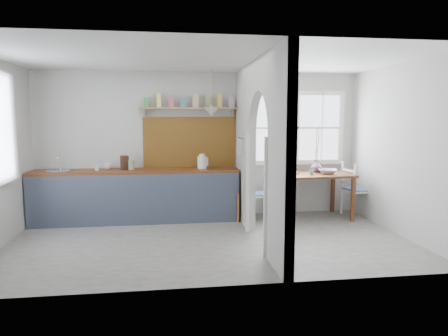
{
  "coord_description": "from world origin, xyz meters",
  "views": [
    {
      "loc": [
        -0.56,
        -5.62,
        1.77
      ],
      "look_at": [
        0.25,
        0.35,
        1.02
      ],
      "focal_mm": 32.0,
      "sensor_mm": 36.0,
      "label": 1
    }
  ],
  "objects": [
    {
      "name": "floor",
      "position": [
        0.0,
        0.0,
        0.0
      ],
      "size": [
        5.8,
        3.2,
        0.01
      ],
      "primitive_type": "cube",
      "color": "gray",
      "rests_on": "ground"
    },
    {
      "name": "ceiling",
      "position": [
        0.0,
        0.0,
        2.6
      ],
      "size": [
        5.8,
        3.2,
        0.01
      ],
      "primitive_type": "cube",
      "color": "#BBB9AC",
      "rests_on": "walls"
    },
    {
      "name": "walls",
      "position": [
        0.0,
        0.0,
        1.3
      ],
      "size": [
        5.81,
        3.21,
        2.6
      ],
      "color": "#BBB9AC",
      "rests_on": "floor"
    },
    {
      "name": "partition",
      "position": [
        0.7,
        0.06,
        1.45
      ],
      "size": [
        0.12,
        3.2,
        2.6
      ],
      "color": "#BBB9AC",
      "rests_on": "floor"
    },
    {
      "name": "nook_window",
      "position": [
        1.8,
        1.56,
        1.6
      ],
      "size": [
        1.76,
        0.1,
        1.3
      ],
      "primitive_type": null,
      "color": "white",
      "rests_on": "walls"
    },
    {
      "name": "counter",
      "position": [
        -1.13,
        1.33,
        0.46
      ],
      "size": [
        3.5,
        0.6,
        0.9
      ],
      "color": "#4C2B1A",
      "rests_on": "floor"
    },
    {
      "name": "sink",
      "position": [
        -2.43,
        1.3,
        0.89
      ],
      "size": [
        0.4,
        0.4,
        0.02
      ],
      "primitive_type": "cylinder",
      "color": "silver",
      "rests_on": "counter"
    },
    {
      "name": "backsplash",
      "position": [
        -0.2,
        1.58,
        1.35
      ],
      "size": [
        1.65,
        0.03,
        0.9
      ],
      "primitive_type": "cube",
      "color": "brown",
      "rests_on": "walls"
    },
    {
      "name": "shelf",
      "position": [
        -0.2,
        1.49,
        2.01
      ],
      "size": [
        1.75,
        0.2,
        0.21
      ],
      "color": "tan",
      "rests_on": "walls"
    },
    {
      "name": "pendant_lamp",
      "position": [
        0.15,
        1.15,
        1.88
      ],
      "size": [
        0.26,
        0.26,
        0.16
      ],
      "primitive_type": "cone",
      "color": "white",
      "rests_on": "ceiling"
    },
    {
      "name": "utensil_rail",
      "position": [
        0.61,
        0.9,
        1.45
      ],
      "size": [
        0.02,
        0.5,
        0.02
      ],
      "primitive_type": "cylinder",
      "rotation": [
        1.57,
        0.0,
        0.0
      ],
      "color": "silver",
      "rests_on": "partition"
    },
    {
      "name": "dining_table",
      "position": [
        1.95,
        1.1,
        0.4
      ],
      "size": [
        1.35,
        0.95,
        0.81
      ],
      "primitive_type": null,
      "rotation": [
        0.0,
        0.0,
        0.07
      ],
      "color": "#4C2B1A",
      "rests_on": "floor"
    },
    {
      "name": "chair_left",
      "position": [
        1.05,
        1.17,
        0.45
      ],
      "size": [
        0.45,
        0.45,
        0.91
      ],
      "primitive_type": null,
      "rotation": [
        0.0,
        0.0,
        -1.65
      ],
      "color": "white",
      "rests_on": "floor"
    },
    {
      "name": "chair_right",
      "position": [
        2.83,
        1.13,
        0.5
      ],
      "size": [
        0.5,
        0.5,
        0.99
      ],
      "primitive_type": null,
      "rotation": [
        0.0,
        0.0,
        1.68
      ],
      "color": "white",
      "rests_on": "floor"
    },
    {
      "name": "kettle",
      "position": [
        -0.01,
        1.31,
        1.03
      ],
      "size": [
        0.25,
        0.22,
        0.26
      ],
      "primitive_type": null,
      "rotation": [
        0.0,
        0.0,
        -0.23
      ],
      "color": "white",
      "rests_on": "counter"
    },
    {
      "name": "mug_a",
      "position": [
        -1.78,
        1.25,
        0.95
      ],
      "size": [
        0.12,
        0.12,
        0.1
      ],
      "primitive_type": "imported",
      "rotation": [
        0.0,
        0.0,
        -0.13
      ],
      "color": "white",
      "rests_on": "counter"
    },
    {
      "name": "mug_b",
      "position": [
        -1.64,
        1.42,
        0.95
      ],
      "size": [
        0.15,
        0.15,
        0.11
      ],
      "primitive_type": "imported",
      "rotation": [
        0.0,
        0.0,
        -0.12
      ],
      "color": "white",
      "rests_on": "counter"
    },
    {
      "name": "knife_block",
      "position": [
        -1.34,
        1.35,
        1.02
      ],
      "size": [
        0.16,
        0.18,
        0.24
      ],
      "primitive_type": "cube",
      "rotation": [
        0.0,
        0.0,
        0.39
      ],
      "color": "#391E11",
      "rests_on": "counter"
    },
    {
      "name": "jar",
      "position": [
        -1.22,
        1.3,
        0.98
      ],
      "size": [
        0.11,
        0.11,
        0.16
      ],
      "primitive_type": "cylinder",
      "rotation": [
        0.0,
        0.0,
        -0.03
      ],
      "color": "#99966E",
      "rests_on": "counter"
    },
    {
      "name": "towel_magenta",
      "position": [
        0.58,
        0.99,
        0.28
      ],
      "size": [
        0.02,
        0.03,
        0.51
      ],
      "primitive_type": "cube",
      "color": "#AE1C57",
      "rests_on": "counter"
    },
    {
      "name": "towel_orange",
      "position": [
        0.58,
        0.96,
        0.25
      ],
      "size": [
        0.02,
        0.03,
        0.5
      ],
      "primitive_type": "cube",
      "color": "#CB6B2F",
      "rests_on": "counter"
    },
    {
      "name": "bowl",
      "position": [
        2.19,
        1.02,
        0.85
      ],
      "size": [
        0.39,
        0.39,
        0.08
      ],
      "primitive_type": "imported",
      "rotation": [
        0.0,
        0.0,
        -0.24
      ],
      "color": "silver",
      "rests_on": "dining_table"
    },
    {
      "name": "table_cup",
      "position": [
        1.86,
        0.94,
        0.85
      ],
      "size": [
        0.1,
        0.1,
        0.08
      ],
      "primitive_type": "imported",
      "rotation": [
        0.0,
        0.0,
        0.15
      ],
      "color": "#80A87E",
      "rests_on": "dining_table"
    },
    {
      "name": "plate",
      "position": [
        1.6,
        1.09,
        0.81
      ],
      "size": [
        0.23,
        0.23,
        0.01
      ],
      "primitive_type": "cylinder",
      "rotation": [
        0.0,
        0.0,
        -0.42
      ],
      "color": "black",
      "rests_on": "dining_table"
    },
    {
      "name": "vase",
      "position": [
        2.07,
        1.26,
        0.91
      ],
      "size": [
        0.22,
        0.22,
        0.21
      ],
      "primitive_type": "imported",
      "rotation": [
        0.0,
        0.0,
        -0.1
      ],
      "color": "#634A74",
      "rests_on": "dining_table"
    }
  ]
}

